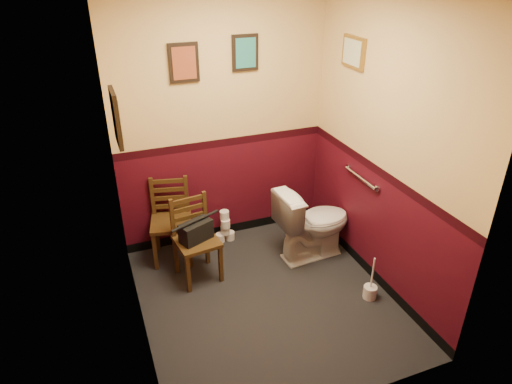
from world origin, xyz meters
TOP-DOWN VIEW (x-y plane):
  - floor at (0.00, 0.00)m, footprint 2.20×2.40m
  - wall_back at (0.00, 1.20)m, footprint 2.20×0.00m
  - wall_front at (0.00, -1.20)m, footprint 2.20×0.00m
  - wall_left at (-1.10, 0.00)m, footprint 0.00×2.40m
  - wall_right at (1.10, 0.00)m, footprint 0.00×2.40m
  - grab_bar at (1.07, 0.25)m, footprint 0.05×0.56m
  - framed_print_back_a at (-0.35, 1.18)m, footprint 0.28×0.04m
  - framed_print_back_b at (0.25, 1.18)m, footprint 0.26×0.04m
  - framed_print_left at (-1.08, 0.10)m, footprint 0.04×0.30m
  - framed_print_right at (1.08, 0.60)m, footprint 0.04×0.34m
  - toilet at (0.72, 0.48)m, footprint 0.82×0.49m
  - toilet_brush at (0.91, -0.33)m, footprint 0.12×0.12m
  - chair_left at (-0.64, 0.99)m, footprint 0.48×0.48m
  - chair_right at (-0.49, 0.59)m, footprint 0.43×0.43m
  - handbag at (-0.49, 0.55)m, footprint 0.34×0.26m
  - tp_stack at (-0.05, 1.06)m, footprint 0.21×0.13m

SIDE VIEW (x-z plane):
  - floor at x=0.00m, z-range 0.00..0.00m
  - toilet_brush at x=0.91m, z-range -0.15..0.29m
  - tp_stack at x=-0.05m, z-range -0.03..0.34m
  - toilet at x=0.72m, z-range 0.00..0.78m
  - chair_right at x=-0.49m, z-range 0.00..0.83m
  - chair_left at x=-0.64m, z-range 0.00..0.86m
  - handbag at x=-0.49m, z-range 0.42..0.64m
  - grab_bar at x=1.07m, z-range 0.92..0.98m
  - wall_back at x=0.00m, z-range 0.00..2.70m
  - wall_front at x=0.00m, z-range 0.00..2.70m
  - wall_left at x=-1.10m, z-range 0.00..2.70m
  - wall_right at x=1.10m, z-range 0.00..2.70m
  - framed_print_left at x=-1.08m, z-range 1.66..2.04m
  - framed_print_back_a at x=-0.35m, z-range 1.77..2.13m
  - framed_print_back_b at x=0.25m, z-range 1.83..2.17m
  - framed_print_right at x=1.08m, z-range 1.91..2.19m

